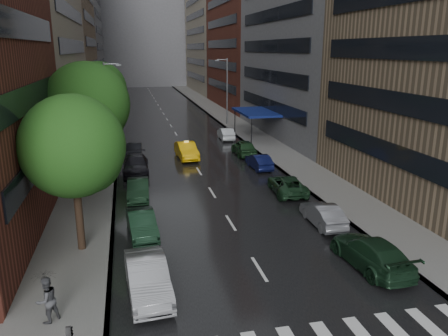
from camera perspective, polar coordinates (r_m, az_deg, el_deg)
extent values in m
plane|color=gray|center=(18.67, 8.42, -18.64)|extent=(220.00, 220.00, 0.00)
cube|color=black|center=(65.47, -7.31, 6.08)|extent=(14.00, 140.00, 0.01)
cube|color=gray|center=(65.27, -15.23, 5.70)|extent=(4.00, 140.00, 0.15)
cube|color=gray|center=(66.86, 0.44, 6.46)|extent=(4.00, 140.00, 0.15)
cube|color=silver|center=(18.76, 22.04, -19.49)|extent=(0.55, 2.80, 0.01)
cube|color=silver|center=(19.51, 25.63, -18.46)|extent=(0.55, 2.80, 0.01)
cube|color=#937A5B|center=(78.91, -19.91, 14.90)|extent=(8.00, 28.00, 22.00)
cube|color=slate|center=(109.10, -18.37, 19.12)|extent=(8.00, 32.00, 38.00)
cube|color=slate|center=(54.54, 10.38, 16.79)|extent=(8.00, 28.00, 24.00)
cube|color=maroon|center=(81.46, 2.50, 20.68)|extent=(8.00, 28.00, 36.00)
cube|color=gray|center=(110.42, -1.74, 17.20)|extent=(8.00, 32.00, 28.00)
cube|color=slate|center=(132.62, -10.50, 17.51)|extent=(40.00, 14.00, 32.00)
cylinder|color=#382619|center=(23.92, -18.45, -5.30)|extent=(0.40, 0.40, 4.56)
sphere|color=#1E5116|center=(22.98, -19.16, 2.71)|extent=(5.21, 5.21, 5.21)
cylinder|color=#382619|center=(33.50, -16.91, 1.27)|extent=(0.40, 0.40, 5.26)
sphere|color=#1E5116|center=(32.81, -17.44, 7.97)|extent=(6.01, 6.01, 6.01)
cylinder|color=#382619|center=(48.98, -15.67, 5.51)|extent=(0.40, 0.40, 5.03)
sphere|color=#1E5116|center=(48.52, -16.00, 9.90)|extent=(5.75, 5.75, 5.75)
imported|color=yellow|center=(42.69, -4.91, 2.30)|extent=(1.97, 4.93, 1.59)
imported|color=#9D9EA2|center=(19.78, -9.95, -13.91)|extent=(2.03, 4.95, 1.59)
imported|color=#173321|center=(25.58, -10.68, -7.20)|extent=(1.82, 4.35, 1.40)
imported|color=#16311E|center=(31.68, -11.14, -2.77)|extent=(1.66, 4.30, 1.40)
imported|color=black|center=(38.22, -11.47, 0.45)|extent=(2.28, 5.36, 1.54)
imported|color=black|center=(43.97, -11.66, 2.25)|extent=(1.68, 4.18, 1.35)
imported|color=#17331F|center=(22.87, 18.65, -10.41)|extent=(2.41, 5.34, 1.52)
imported|color=slate|center=(27.29, 12.79, -5.89)|extent=(1.49, 4.16, 1.37)
imported|color=#193921|center=(32.60, 8.26, -2.19)|extent=(2.61, 4.94, 1.32)
imported|color=#0D123E|center=(39.07, 4.60, 0.88)|extent=(1.58, 4.09, 1.33)
imported|color=#1C3F20|center=(43.91, 2.61, 2.69)|extent=(1.93, 4.64, 1.57)
imported|color=silver|center=(51.72, 0.24, 4.52)|extent=(1.57, 4.20, 1.37)
imported|color=#454649|center=(18.74, -22.14, -15.67)|extent=(1.14, 1.13, 1.86)
imported|color=black|center=(18.39, -22.37, -13.74)|extent=(0.96, 0.98, 0.88)
cylinder|color=gray|center=(44.78, -15.07, 7.45)|extent=(0.18, 0.18, 9.00)
cube|color=gray|center=(44.40, -13.60, 12.94)|extent=(0.50, 0.22, 0.16)
cylinder|color=gray|center=(61.19, 0.40, 9.95)|extent=(0.18, 0.18, 9.00)
cube|color=gray|center=(60.64, -0.92, 13.88)|extent=(0.50, 0.22, 0.16)
cube|color=navy|center=(52.06, 4.18, 7.30)|extent=(4.00, 8.00, 0.25)
cylinder|color=black|center=(48.26, 3.62, 4.87)|extent=(0.12, 0.12, 3.00)
cylinder|color=black|center=(55.49, 1.43, 6.27)|extent=(0.12, 0.12, 3.00)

